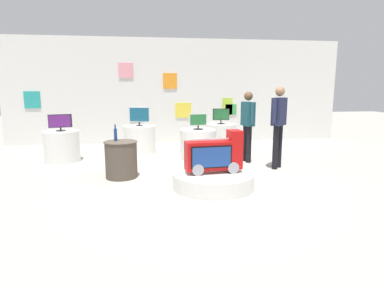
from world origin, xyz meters
The scene contains 16 objects.
ground_plane centered at (0.00, 0.00, 0.00)m, with size 30.00×30.00×0.00m, color #9E998E.
back_wall_display centered at (-0.01, 4.23, 1.59)m, with size 10.35×0.13×3.18m.
main_display_pedestal centered at (0.14, -0.49, 0.13)m, with size 1.42×1.42×0.27m, color silver.
novelty_firetruck_tv centered at (0.16, -0.49, 0.56)m, with size 1.00×0.41×0.73m.
display_pedestal_left_rear centered at (-1.19, 2.69, 0.36)m, with size 0.83×0.83×0.72m, color silver.
tv_on_left_rear centered at (-1.18, 2.69, 1.00)m, with size 0.55×0.22×0.49m.
display_pedestal_center_rear centered at (1.04, 2.81, 0.36)m, with size 0.86×0.86×0.72m, color silver.
tv_on_center_rear centered at (1.04, 2.81, 0.95)m, with size 0.45×0.20×0.42m.
display_pedestal_right_rear centered at (-2.97, 1.95, 0.36)m, with size 0.81×0.81×0.72m, color silver.
tv_on_right_rear centered at (-2.97, 1.95, 0.93)m, with size 0.51×0.21×0.39m.
display_pedestal_far_right centered at (0.23, 1.76, 0.36)m, with size 0.87×0.87×0.72m, color silver.
tv_on_far_right centered at (0.23, 1.76, 0.92)m, with size 0.43×0.24×0.38m.
side_table_round centered at (-1.49, 0.36, 0.36)m, with size 0.63×0.63×0.70m.
bottle_on_side_table centered at (-1.59, 0.45, 0.83)m, with size 0.06×0.06×0.32m.
shopper_browsing_near_truck centered at (1.31, 1.31, 0.95)m, with size 0.24×0.56×1.62m.
shopper_browsing_rear centered at (1.77, 0.63, 1.02)m, with size 0.42×0.42×1.74m.
Camera 1 is at (-0.98, -5.75, 1.73)m, focal length 29.86 mm.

